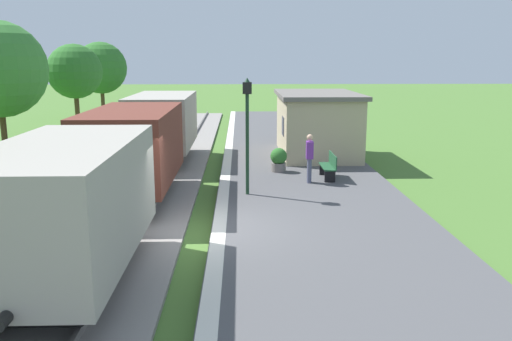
# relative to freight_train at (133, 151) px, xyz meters

# --- Properties ---
(ground_plane) EXTENTS (160.00, 160.00, 0.00)m
(ground_plane) POSITION_rel_freight_train_xyz_m (2.40, -3.39, -1.68)
(ground_plane) COLOR #47702D
(platform_slab) EXTENTS (6.00, 60.00, 0.25)m
(platform_slab) POSITION_rel_freight_train_xyz_m (5.60, -3.39, -1.55)
(platform_slab) COLOR #4C4C4F
(platform_slab) RESTS_ON ground
(platform_edge_stripe) EXTENTS (0.36, 60.00, 0.01)m
(platform_edge_stripe) POSITION_rel_freight_train_xyz_m (2.80, -3.39, -1.42)
(platform_edge_stripe) COLOR silver
(platform_edge_stripe) RESTS_ON platform_slab
(track_ballast) EXTENTS (3.80, 60.00, 0.12)m
(track_ballast) POSITION_rel_freight_train_xyz_m (0.00, -3.39, -1.62)
(track_ballast) COLOR gray
(track_ballast) RESTS_ON ground
(rail_near) EXTENTS (0.07, 60.00, 0.14)m
(rail_near) POSITION_rel_freight_train_xyz_m (0.72, -3.39, -1.49)
(rail_near) COLOR slate
(rail_near) RESTS_ON track_ballast
(rail_far) EXTENTS (0.07, 60.00, 0.14)m
(rail_far) POSITION_rel_freight_train_xyz_m (-0.72, -3.39, -1.49)
(rail_far) COLOR slate
(rail_far) RESTS_ON track_ballast
(freight_train) EXTENTS (2.50, 19.40, 2.72)m
(freight_train) POSITION_rel_freight_train_xyz_m (0.00, 0.00, 0.00)
(freight_train) COLOR gray
(freight_train) RESTS_ON rail_near
(station_hut) EXTENTS (3.50, 5.80, 2.78)m
(station_hut) POSITION_rel_freight_train_xyz_m (6.80, 7.14, -0.02)
(station_hut) COLOR tan
(station_hut) RESTS_ON platform_slab
(bench_near_hut) EXTENTS (0.42, 1.50, 0.91)m
(bench_near_hut) POSITION_rel_freight_train_xyz_m (6.57, 2.18, -0.96)
(bench_near_hut) COLOR #1E4C2D
(bench_near_hut) RESTS_ON platform_slab
(person_waiting) EXTENTS (0.26, 0.39, 1.71)m
(person_waiting) POSITION_rel_freight_train_xyz_m (5.76, 1.57, -0.49)
(person_waiting) COLOR #474C66
(person_waiting) RESTS_ON platform_slab
(potted_planter) EXTENTS (0.64, 0.64, 0.92)m
(potted_planter) POSITION_rel_freight_train_xyz_m (4.82, 3.44, -0.95)
(potted_planter) COLOR slate
(potted_planter) RESTS_ON platform_slab
(lamp_post_near) EXTENTS (0.28, 0.28, 3.70)m
(lamp_post_near) POSITION_rel_freight_train_xyz_m (3.58, 0.03, 1.12)
(lamp_post_near) COLOR #193823
(lamp_post_near) RESTS_ON platform_slab
(tree_field_left) EXTENTS (3.19, 3.19, 5.34)m
(tree_field_left) POSITION_rel_freight_train_xyz_m (-6.35, 15.43, 2.06)
(tree_field_left) COLOR #4C3823
(tree_field_left) RESTS_ON ground
(tree_field_distant) EXTENTS (3.80, 3.80, 5.69)m
(tree_field_distant) POSITION_rel_freight_train_xyz_m (-6.96, 23.86, 2.11)
(tree_field_distant) COLOR #4C3823
(tree_field_distant) RESTS_ON ground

